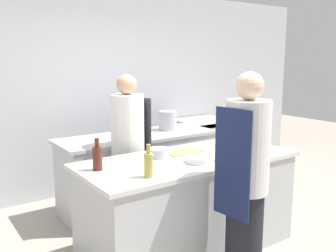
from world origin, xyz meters
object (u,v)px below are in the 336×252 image
at_px(bottle_wine, 149,164).
at_px(bowl_mixing_large, 242,151).
at_px(bottle_olive_oil, 224,154).
at_px(stockpot, 168,121).
at_px(oven_range, 203,148).
at_px(bowl_prep_small, 230,144).
at_px(bowl_ceramic_blue, 159,153).
at_px(bowl_wooden_salad, 200,159).
at_px(chef_at_prep_near, 246,182).
at_px(chef_at_stove, 128,153).
at_px(bottle_vinegar, 97,157).

height_order(bottle_wine, bowl_mixing_large, bottle_wine).
xyz_separation_m(bottle_olive_oil, stockpot, (0.44, 1.53, 0.05)).
bearing_deg(oven_range, bowl_prep_small, -121.79).
height_order(bowl_ceramic_blue, bowl_wooden_salad, bowl_ceramic_blue).
bearing_deg(bowl_prep_small, bowl_ceramic_blue, 175.94).
relative_size(chef_at_prep_near, bottle_olive_oil, 9.64).
bearing_deg(bowl_mixing_large, oven_range, 59.68).
xyz_separation_m(chef_at_stove, bottle_olive_oil, (0.42, -1.03, 0.15)).
distance_m(bowl_mixing_large, bowl_ceramic_blue, 0.83).
xyz_separation_m(bowl_ceramic_blue, bowl_wooden_salad, (0.21, -0.36, -0.02)).
bearing_deg(bottle_vinegar, bowl_prep_small, -0.56).
bearing_deg(bowl_ceramic_blue, bowl_prep_small, -4.06).
distance_m(bottle_vinegar, bowl_prep_small, 1.51).
bearing_deg(bowl_prep_small, bowl_mixing_large, -110.63).
xyz_separation_m(bottle_wine, bowl_prep_small, (1.26, 0.39, -0.07)).
xyz_separation_m(bowl_prep_small, bowl_ceramic_blue, (-0.87, 0.06, 0.01)).
distance_m(bottle_vinegar, bowl_wooden_salad, 0.91).
distance_m(chef_at_stove, bowl_mixing_large, 1.20).
height_order(bottle_wine, stockpot, bottle_wine).
xyz_separation_m(bowl_prep_small, stockpot, (-0.01, 1.14, 0.09)).
distance_m(bowl_mixing_large, bowl_prep_small, 0.29).
distance_m(chef_at_stove, bowl_ceramic_blue, 0.59).
distance_m(bowl_prep_small, stockpot, 1.14).
bearing_deg(bowl_ceramic_blue, bottle_olive_oil, -47.75).
height_order(bowl_prep_small, bowl_ceramic_blue, bowl_ceramic_blue).
height_order(chef_at_stove, bowl_prep_small, chef_at_stove).
xyz_separation_m(chef_at_stove, bottle_wine, (-0.38, -1.03, 0.19)).
distance_m(chef_at_stove, bowl_wooden_salad, 0.97).
bearing_deg(stockpot, bowl_ceramic_blue, -128.41).
distance_m(chef_at_prep_near, bowl_mixing_large, 0.77).
bearing_deg(oven_range, bottle_olive_oil, -125.95).
xyz_separation_m(bottle_olive_oil, bowl_ceramic_blue, (-0.41, 0.45, -0.03)).
distance_m(bottle_olive_oil, bowl_ceramic_blue, 0.61).
height_order(oven_range, bowl_prep_small, bowl_prep_small).
height_order(bottle_wine, bowl_ceramic_blue, bottle_wine).
height_order(oven_range, stockpot, stockpot).
xyz_separation_m(oven_range, chef_at_prep_near, (-1.63, -2.45, 0.43)).
relative_size(bowl_prep_small, bowl_wooden_salad, 1.10).
bearing_deg(bowl_ceramic_blue, bowl_mixing_large, -23.67).
relative_size(bottle_vinegar, bowl_mixing_large, 0.99).
relative_size(bottle_wine, bowl_wooden_salad, 1.07).
distance_m(oven_range, stockpot, 1.28).
height_order(chef_at_prep_near, bottle_vinegar, chef_at_prep_near).
bearing_deg(bottle_wine, stockpot, 50.82).
height_order(chef_at_stove, bowl_ceramic_blue, chef_at_stove).
height_order(bottle_olive_oil, bowl_ceramic_blue, bottle_olive_oil).
bearing_deg(bottle_vinegar, stockpot, 36.87).
height_order(bowl_wooden_salad, stockpot, stockpot).
bearing_deg(bottle_wine, chef_at_stove, 69.65).
relative_size(chef_at_prep_near, bottle_vinegar, 6.38).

